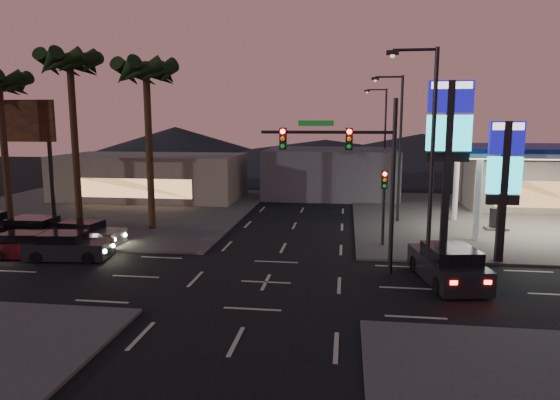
# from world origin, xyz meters

# --- Properties ---
(ground) EXTENTS (140.00, 140.00, 0.00)m
(ground) POSITION_xyz_m (0.00, 0.00, 0.00)
(ground) COLOR black
(ground) RESTS_ON ground
(corner_lot_ne) EXTENTS (24.00, 24.00, 0.12)m
(corner_lot_ne) POSITION_xyz_m (16.00, 16.00, 0.06)
(corner_lot_ne) COLOR #47443F
(corner_lot_ne) RESTS_ON ground
(corner_lot_nw) EXTENTS (24.00, 24.00, 0.12)m
(corner_lot_nw) POSITION_xyz_m (-16.00, 16.00, 0.06)
(corner_lot_nw) COLOR #47443F
(corner_lot_nw) RESTS_ON ground
(gas_station) EXTENTS (12.20, 8.20, 5.47)m
(gas_station) POSITION_xyz_m (16.00, 12.00, 5.08)
(gas_station) COLOR silver
(gas_station) RESTS_ON ground
(convenience_store) EXTENTS (10.00, 6.00, 4.00)m
(convenience_store) POSITION_xyz_m (18.00, 21.00, 2.00)
(convenience_store) COLOR #726B5B
(convenience_store) RESTS_ON ground
(pylon_sign_tall) EXTENTS (2.20, 0.35, 9.00)m
(pylon_sign_tall) POSITION_xyz_m (8.50, 5.50, 6.39)
(pylon_sign_tall) COLOR black
(pylon_sign_tall) RESTS_ON ground
(pylon_sign_short) EXTENTS (1.60, 0.35, 7.00)m
(pylon_sign_short) POSITION_xyz_m (11.00, 4.50, 4.66)
(pylon_sign_short) COLOR black
(pylon_sign_short) RESTS_ON ground
(traffic_signal_mast) EXTENTS (6.10, 0.39, 8.00)m
(traffic_signal_mast) POSITION_xyz_m (3.76, 1.99, 5.23)
(traffic_signal_mast) COLOR black
(traffic_signal_mast) RESTS_ON ground
(pedestal_signal) EXTENTS (0.32, 0.39, 4.30)m
(pedestal_signal) POSITION_xyz_m (5.50, 6.98, 2.92)
(pedestal_signal) COLOR black
(pedestal_signal) RESTS_ON ground
(streetlight_near) EXTENTS (2.14, 0.25, 10.00)m
(streetlight_near) POSITION_xyz_m (6.79, 1.00, 5.72)
(streetlight_near) COLOR black
(streetlight_near) RESTS_ON ground
(streetlight_mid) EXTENTS (2.14, 0.25, 10.00)m
(streetlight_mid) POSITION_xyz_m (6.79, 14.00, 5.72)
(streetlight_mid) COLOR black
(streetlight_mid) RESTS_ON ground
(streetlight_far) EXTENTS (2.14, 0.25, 10.00)m
(streetlight_far) POSITION_xyz_m (6.79, 28.00, 5.72)
(streetlight_far) COLOR black
(streetlight_far) RESTS_ON ground
(palm_a) EXTENTS (4.41, 4.41, 10.86)m
(palm_a) POSITION_xyz_m (-9.00, 9.50, 9.43)
(palm_a) COLOR black
(palm_a) RESTS_ON ground
(palm_b) EXTENTS (4.41, 4.41, 11.46)m
(palm_b) POSITION_xyz_m (-14.00, 9.50, 9.97)
(palm_b) COLOR black
(palm_b) RESTS_ON ground
(billboard) EXTENTS (6.00, 0.30, 8.50)m
(billboard) POSITION_xyz_m (-20.50, 13.00, 6.33)
(billboard) COLOR black
(billboard) RESTS_ON ground
(building_far_west) EXTENTS (16.00, 8.00, 4.00)m
(building_far_west) POSITION_xyz_m (-14.00, 22.00, 2.00)
(building_far_west) COLOR #726B5B
(building_far_west) RESTS_ON ground
(building_far_mid) EXTENTS (12.00, 9.00, 4.40)m
(building_far_mid) POSITION_xyz_m (2.00, 26.00, 2.20)
(building_far_mid) COLOR #4C4C51
(building_far_mid) RESTS_ON ground
(hill_left) EXTENTS (40.00, 40.00, 6.00)m
(hill_left) POSITION_xyz_m (-25.00, 60.00, 3.00)
(hill_left) COLOR black
(hill_left) RESTS_ON ground
(hill_right) EXTENTS (50.00, 50.00, 5.00)m
(hill_right) POSITION_xyz_m (15.00, 60.00, 2.50)
(hill_right) COLOR black
(hill_right) RESTS_ON ground
(hill_center) EXTENTS (60.00, 60.00, 4.00)m
(hill_center) POSITION_xyz_m (0.00, 60.00, 2.00)
(hill_center) COLOR black
(hill_center) RESTS_ON ground
(car_lane_a_front) EXTENTS (4.37, 2.13, 1.38)m
(car_lane_a_front) POSITION_xyz_m (-10.63, 2.31, 0.64)
(car_lane_a_front) COLOR black
(car_lane_a_front) RESTS_ON ground
(car_lane_a_mid) EXTENTS (4.18, 2.12, 1.32)m
(car_lane_a_mid) POSITION_xyz_m (-12.89, 2.43, 0.61)
(car_lane_a_mid) COLOR #330E13
(car_lane_a_mid) RESTS_ON ground
(car_lane_b_front) EXTENTS (4.37, 2.14, 1.38)m
(car_lane_b_front) POSITION_xyz_m (-11.20, 5.16, 0.64)
(car_lane_b_front) COLOR #4C4D4F
(car_lane_b_front) RESTS_ON ground
(car_lane_b_mid) EXTENTS (4.89, 2.18, 1.57)m
(car_lane_b_mid) POSITION_xyz_m (-14.00, 4.93, 0.73)
(car_lane_b_mid) COLOR black
(car_lane_b_mid) RESTS_ON ground
(suv_station) EXTENTS (2.88, 5.23, 1.66)m
(suv_station) POSITION_xyz_m (7.90, 1.06, 0.77)
(suv_station) COLOR black
(suv_station) RESTS_ON ground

